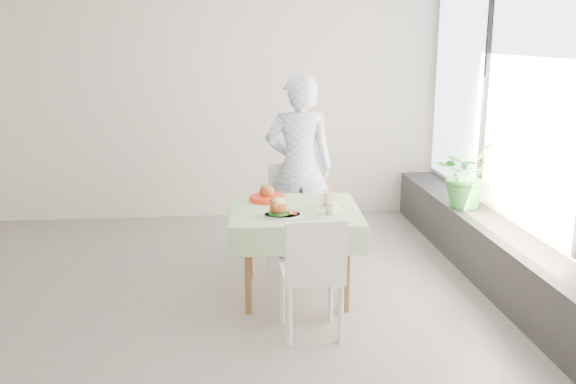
{
  "coord_description": "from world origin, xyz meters",
  "views": [
    {
      "loc": [
        0.45,
        -5.02,
        2.11
      ],
      "look_at": [
        0.97,
        0.04,
        0.87
      ],
      "focal_mm": 40.0,
      "sensor_mm": 36.0,
      "label": 1
    }
  ],
  "objects": [
    {
      "name": "cafe_table",
      "position": [
        1.02,
        -0.01,
        0.46
      ],
      "size": [
        1.1,
        1.1,
        0.74
      ],
      "color": "brown",
      "rests_on": "ground"
    },
    {
      "name": "second_dish",
      "position": [
        0.81,
        0.25,
        0.78
      ],
      "size": [
        0.29,
        0.29,
        0.14
      ],
      "color": "red",
      "rests_on": "cafe_table"
    },
    {
      "name": "chair_near",
      "position": [
        1.06,
        -0.77,
        0.28
      ],
      "size": [
        0.44,
        0.44,
        0.9
      ],
      "color": "white",
      "rests_on": "ground"
    },
    {
      "name": "window_pane",
      "position": [
        2.97,
        0.0,
        1.65
      ],
      "size": [
        0.01,
        4.8,
        2.18
      ],
      "primitive_type": "cube",
      "color": "#D1E0F9",
      "rests_on": "ground"
    },
    {
      "name": "main_dish",
      "position": [
        0.89,
        -0.23,
        0.79
      ],
      "size": [
        0.29,
        0.29,
        0.15
      ],
      "color": "white",
      "rests_on": "cafe_table"
    },
    {
      "name": "juice_cup_orange",
      "position": [
        1.31,
        0.04,
        0.8
      ],
      "size": [
        0.1,
        0.1,
        0.27
      ],
      "color": "white",
      "rests_on": "cafe_table"
    },
    {
      "name": "wall_right",
      "position": [
        3.0,
        0.0,
        1.4
      ],
      "size": [
        0.02,
        5.0,
        2.8
      ],
      "primitive_type": "cube",
      "color": "beige",
      "rests_on": "ground"
    },
    {
      "name": "potted_plant",
      "position": [
        2.76,
        0.78,
        0.82
      ],
      "size": [
        0.76,
        0.76,
        0.64
      ],
      "primitive_type": "imported",
      "rotation": [
        0.0,
        0.0,
        0.79
      ],
      "color": "#287932",
      "rests_on": "window_ledge"
    },
    {
      "name": "chair_far",
      "position": [
        1.07,
        0.83,
        0.28
      ],
      "size": [
        0.49,
        0.49,
        0.92
      ],
      "color": "white",
      "rests_on": "ground"
    },
    {
      "name": "wall_front",
      "position": [
        0.0,
        -2.5,
        1.4
      ],
      "size": [
        6.0,
        0.02,
        2.8
      ],
      "primitive_type": "cube",
      "color": "beige",
      "rests_on": "ground"
    },
    {
      "name": "wall_back",
      "position": [
        0.0,
        2.5,
        1.4
      ],
      "size": [
        6.0,
        0.02,
        2.8
      ],
      "primitive_type": "cube",
      "color": "beige",
      "rests_on": "ground"
    },
    {
      "name": "window_ledge",
      "position": [
        2.8,
        0.0,
        0.25
      ],
      "size": [
        0.4,
        4.8,
        0.5
      ],
      "primitive_type": "cube",
      "color": "black",
      "rests_on": "ground"
    },
    {
      "name": "floor",
      "position": [
        0.0,
        0.0,
        0.0
      ],
      "size": [
        6.0,
        6.0,
        0.0
      ],
      "primitive_type": "plane",
      "color": "slate",
      "rests_on": "ground"
    },
    {
      "name": "diner",
      "position": [
        1.17,
        0.91,
        0.89
      ],
      "size": [
        0.68,
        0.47,
        1.78
      ],
      "primitive_type": "imported",
      "rotation": [
        0.0,
        0.0,
        3.07
      ],
      "color": "#8DA7E3",
      "rests_on": "ground"
    },
    {
      "name": "juice_cup_lemonade",
      "position": [
        1.29,
        -0.21,
        0.81
      ],
      "size": [
        0.1,
        0.1,
        0.28
      ],
      "color": "white",
      "rests_on": "cafe_table"
    }
  ]
}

